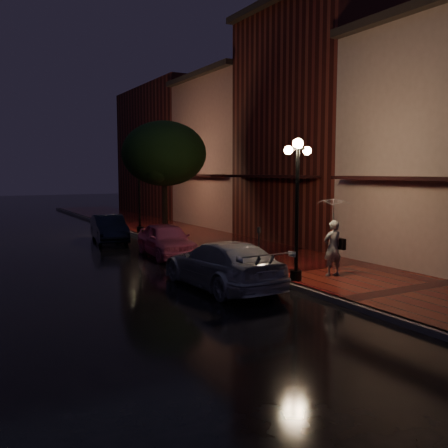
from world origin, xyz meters
TOP-DOWN VIEW (x-y plane):
  - ground at (0.00, 0.00)m, footprint 120.00×120.00m
  - sidewalk at (2.25, 0.00)m, footprint 4.50×60.00m
  - curb at (0.00, 0.00)m, footprint 0.25×60.00m
  - storefront_mid at (7.00, 2.00)m, footprint 5.00×8.00m
  - storefront_far at (7.00, 10.00)m, footprint 5.00×8.00m
  - storefront_extra at (7.00, 20.00)m, footprint 5.00×12.00m
  - streetlamp_near at (0.35, -5.00)m, footprint 0.96×0.36m
  - streetlamp_far at (0.35, 9.00)m, footprint 0.96×0.36m
  - street_tree at (0.61, 5.99)m, footprint 4.16×4.16m
  - pink_car at (-1.12, 1.70)m, footprint 1.95×4.18m
  - navy_car at (-1.90, 7.19)m, footprint 1.93×4.15m
  - silver_car at (-1.81, -4.22)m, footprint 2.10×4.94m
  - woman_with_umbrella at (1.76, -5.04)m, footprint 1.04×1.06m
  - parking_meter at (1.00, -1.92)m, footprint 0.15×0.13m

SIDE VIEW (x-z plane):
  - ground at x=0.00m, z-range 0.00..0.00m
  - sidewalk at x=2.25m, z-range 0.00..0.15m
  - curb at x=0.00m, z-range 0.00..0.15m
  - navy_car at x=-1.90m, z-range 0.00..1.32m
  - pink_car at x=-1.12m, z-range 0.00..1.38m
  - silver_car at x=-1.81m, z-range 0.00..1.42m
  - parking_meter at x=1.00m, z-range 0.29..1.59m
  - woman_with_umbrella at x=1.76m, z-range 0.55..3.05m
  - streetlamp_near at x=0.35m, z-range 0.45..4.76m
  - streetlamp_far at x=0.35m, z-range 0.45..4.76m
  - street_tree at x=0.61m, z-range 1.34..7.14m
  - storefront_far at x=7.00m, z-range 0.00..9.00m
  - storefront_extra at x=7.00m, z-range 0.00..10.00m
  - storefront_mid at x=7.00m, z-range 0.00..11.00m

